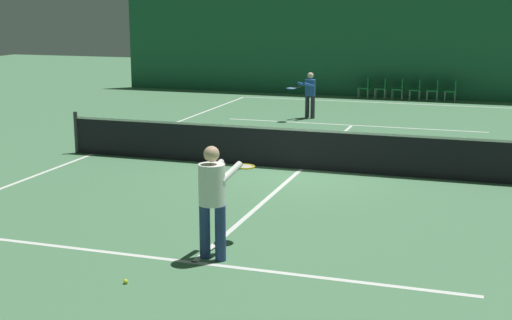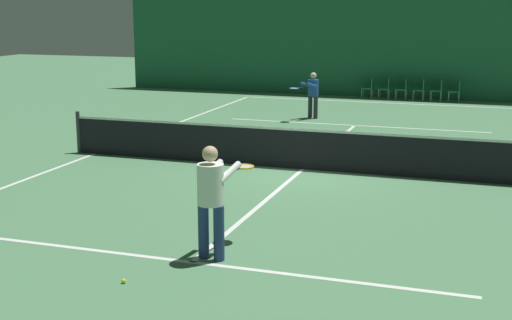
{
  "view_description": "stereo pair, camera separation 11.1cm",
  "coord_description": "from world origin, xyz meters",
  "px_view_note": "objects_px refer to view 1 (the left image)",
  "views": [
    {
      "loc": [
        3.98,
        -15.63,
        3.77
      ],
      "look_at": [
        0.09,
        -3.67,
        1.0
      ],
      "focal_mm": 50.0,
      "sensor_mm": 36.0,
      "label": 1
    },
    {
      "loc": [
        4.09,
        -15.6,
        3.77
      ],
      "look_at": [
        0.09,
        -3.67,
        1.0
      ],
      "focal_mm": 50.0,
      "sensor_mm": 36.0,
      "label": 2
    }
  ],
  "objects_px": {
    "courtside_chair_5": "(452,89)",
    "courtside_chair_3": "(417,88)",
    "courtside_chair_4": "(435,89)",
    "courtside_chair_0": "(366,86)",
    "courtside_chair_1": "(383,87)",
    "tennis_net": "(302,148)",
    "courtside_chair_2": "(400,87)",
    "player_near": "(213,194)",
    "player_far": "(309,92)",
    "tennis_ball": "(126,281)"
  },
  "relations": [
    {
      "from": "courtside_chair_2",
      "to": "courtside_chair_5",
      "type": "xyz_separation_m",
      "value": [
        2.03,
        0.0,
        0.0
      ]
    },
    {
      "from": "player_far",
      "to": "courtside_chair_5",
      "type": "height_order",
      "value": "player_far"
    },
    {
      "from": "courtside_chair_2",
      "to": "tennis_ball",
      "type": "height_order",
      "value": "courtside_chair_2"
    },
    {
      "from": "tennis_net",
      "to": "player_far",
      "type": "distance_m",
      "value": 7.55
    },
    {
      "from": "courtside_chair_0",
      "to": "courtside_chair_5",
      "type": "bearing_deg",
      "value": 90.0
    },
    {
      "from": "tennis_net",
      "to": "tennis_ball",
      "type": "distance_m",
      "value": 7.48
    },
    {
      "from": "courtside_chair_3",
      "to": "courtside_chair_4",
      "type": "distance_m",
      "value": 0.68
    },
    {
      "from": "courtside_chair_1",
      "to": "courtside_chair_3",
      "type": "relative_size",
      "value": 1.0
    },
    {
      "from": "tennis_net",
      "to": "courtside_chair_1",
      "type": "bearing_deg",
      "value": 90.06
    },
    {
      "from": "courtside_chair_1",
      "to": "tennis_ball",
      "type": "xyz_separation_m",
      "value": [
        -0.56,
        -20.49,
        -0.45
      ]
    },
    {
      "from": "courtside_chair_1",
      "to": "courtside_chair_4",
      "type": "bearing_deg",
      "value": 90.0
    },
    {
      "from": "courtside_chair_0",
      "to": "tennis_net",
      "type": "bearing_deg",
      "value": 3.04
    },
    {
      "from": "player_near",
      "to": "tennis_ball",
      "type": "relative_size",
      "value": 26.32
    },
    {
      "from": "player_near",
      "to": "courtside_chair_0",
      "type": "xyz_separation_m",
      "value": [
        -0.91,
        19.17,
        -0.53
      ]
    },
    {
      "from": "player_far",
      "to": "courtside_chair_5",
      "type": "distance_m",
      "value": 7.16
    },
    {
      "from": "player_far",
      "to": "courtside_chair_3",
      "type": "distance_m",
      "value": 6.43
    },
    {
      "from": "tennis_net",
      "to": "tennis_ball",
      "type": "height_order",
      "value": "tennis_net"
    },
    {
      "from": "courtside_chair_2",
      "to": "tennis_ball",
      "type": "xyz_separation_m",
      "value": [
        -1.23,
        -20.49,
        -0.45
      ]
    },
    {
      "from": "courtside_chair_3",
      "to": "courtside_chair_0",
      "type": "bearing_deg",
      "value": -90.0
    },
    {
      "from": "courtside_chair_0",
      "to": "courtside_chair_3",
      "type": "bearing_deg",
      "value": 90.0
    },
    {
      "from": "courtside_chair_3",
      "to": "courtside_chair_5",
      "type": "xyz_separation_m",
      "value": [
        1.36,
        0.0,
        0.0
      ]
    },
    {
      "from": "player_far",
      "to": "courtside_chair_4",
      "type": "distance_m",
      "value": 6.77
    },
    {
      "from": "courtside_chair_4",
      "to": "courtside_chair_5",
      "type": "height_order",
      "value": "same"
    },
    {
      "from": "player_near",
      "to": "courtside_chair_2",
      "type": "xyz_separation_m",
      "value": [
        0.44,
        19.17,
        -0.53
      ]
    },
    {
      "from": "courtside_chair_0",
      "to": "courtside_chair_2",
      "type": "height_order",
      "value": "same"
    },
    {
      "from": "tennis_net",
      "to": "courtside_chair_4",
      "type": "bearing_deg",
      "value": 81.19
    },
    {
      "from": "courtside_chair_0",
      "to": "courtside_chair_3",
      "type": "xyz_separation_m",
      "value": [
        2.03,
        0.0,
        0.0
      ]
    },
    {
      "from": "courtside_chair_0",
      "to": "courtside_chair_4",
      "type": "bearing_deg",
      "value": 90.0
    },
    {
      "from": "tennis_net",
      "to": "courtside_chair_3",
      "type": "distance_m",
      "value": 13.11
    },
    {
      "from": "player_near",
      "to": "courtside_chair_4",
      "type": "distance_m",
      "value": 19.26
    },
    {
      "from": "courtside_chair_2",
      "to": "courtside_chair_5",
      "type": "bearing_deg",
      "value": 90.0
    },
    {
      "from": "tennis_net",
      "to": "courtside_chair_1",
      "type": "distance_m",
      "value": 13.04
    },
    {
      "from": "courtside_chair_0",
      "to": "courtside_chair_2",
      "type": "bearing_deg",
      "value": 90.0
    },
    {
      "from": "tennis_net",
      "to": "tennis_ball",
      "type": "bearing_deg",
      "value": -94.37
    },
    {
      "from": "courtside_chair_2",
      "to": "player_near",
      "type": "bearing_deg",
      "value": -1.32
    },
    {
      "from": "player_far",
      "to": "courtside_chair_3",
      "type": "bearing_deg",
      "value": 178.88
    },
    {
      "from": "player_near",
      "to": "courtside_chair_3",
      "type": "height_order",
      "value": "player_near"
    },
    {
      "from": "courtside_chair_5",
      "to": "courtside_chair_3",
      "type": "bearing_deg",
      "value": -90.0
    },
    {
      "from": "tennis_net",
      "to": "courtside_chair_4",
      "type": "xyz_separation_m",
      "value": [
        2.02,
        13.04,
        -0.03
      ]
    },
    {
      "from": "courtside_chair_1",
      "to": "courtside_chair_4",
      "type": "distance_m",
      "value": 2.03
    },
    {
      "from": "courtside_chair_0",
      "to": "tennis_ball",
      "type": "distance_m",
      "value": 20.49
    },
    {
      "from": "courtside_chair_2",
      "to": "courtside_chair_5",
      "type": "distance_m",
      "value": 2.03
    },
    {
      "from": "courtside_chair_1",
      "to": "courtside_chair_2",
      "type": "xyz_separation_m",
      "value": [
        0.68,
        0.0,
        0.0
      ]
    },
    {
      "from": "tennis_net",
      "to": "player_far",
      "type": "xyz_separation_m",
      "value": [
        -1.64,
        7.36,
        0.38
      ]
    },
    {
      "from": "player_far",
      "to": "courtside_chair_1",
      "type": "distance_m",
      "value": 5.92
    },
    {
      "from": "courtside_chair_2",
      "to": "courtside_chair_1",
      "type": "bearing_deg",
      "value": -90.0
    },
    {
      "from": "player_far",
      "to": "courtside_chair_2",
      "type": "height_order",
      "value": "player_far"
    },
    {
      "from": "player_near",
      "to": "courtside_chair_5",
      "type": "bearing_deg",
      "value": 2.32
    },
    {
      "from": "player_near",
      "to": "courtside_chair_1",
      "type": "distance_m",
      "value": 19.17
    },
    {
      "from": "player_far",
      "to": "courtside_chair_2",
      "type": "xyz_separation_m",
      "value": [
        2.3,
        5.68,
        -0.41
      ]
    }
  ]
}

